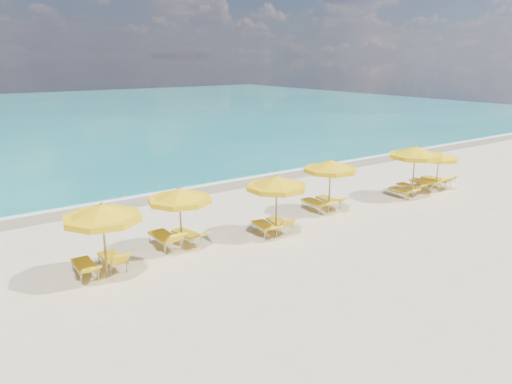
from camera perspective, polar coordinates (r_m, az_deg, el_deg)
ground_plane at (r=20.58m, az=2.44°, el=-4.12°), size 120.00×120.00×0.00m
ocean at (r=64.74m, az=-25.00°, el=7.80°), size 120.00×80.00×0.30m
wet_sand_band at (r=26.53m, az=-7.45°, el=0.22°), size 120.00×2.60×0.01m
foam_line at (r=27.21m, az=-8.25°, el=0.58°), size 120.00×1.20×0.03m
whitecap_near at (r=33.50m, az=-24.55°, el=2.12°), size 14.00×0.36×0.05m
whitecap_far at (r=44.58m, az=-8.59°, el=6.29°), size 18.00×0.30×0.05m
umbrella_1 at (r=16.12m, az=-17.18°, el=-2.35°), size 2.84×2.84×2.50m
umbrella_2 at (r=17.98m, az=-8.73°, el=-0.45°), size 2.56×2.56×2.36m
umbrella_3 at (r=19.30m, az=2.35°, el=1.00°), size 3.16×3.16×2.43m
umbrella_4 at (r=22.51m, az=8.50°, el=2.91°), size 2.89×2.89×2.43m
umbrella_5 at (r=25.83m, az=17.74°, el=4.31°), size 3.27×3.27×2.63m
umbrella_6 at (r=27.76m, az=20.17°, el=3.85°), size 2.09×2.09×2.09m
lounger_1_left at (r=17.06m, az=-18.93°, el=-8.41°), size 0.69×1.84×0.73m
lounger_1_right at (r=17.35m, az=-16.04°, el=-7.74°), size 0.62×1.71×0.85m
lounger_2_left at (r=18.73m, az=-10.35°, el=-5.55°), size 0.70×2.02×0.91m
lounger_2_right at (r=19.14m, az=-7.84°, el=-5.13°), size 0.84×1.78×0.62m
lounger_3_left at (r=19.79m, az=1.01°, el=-4.27°), size 0.88×1.83×0.67m
lounger_3_right at (r=20.23m, az=2.65°, el=-3.84°), size 0.88×1.73×0.79m
lounger_4_left at (r=22.90m, az=6.85°, el=-1.59°), size 0.73×1.96×0.73m
lounger_4_right at (r=23.62m, az=8.32°, el=-1.18°), size 0.66×1.75×0.68m
lounger_5_left at (r=26.01m, az=16.35°, el=-0.12°), size 0.78×1.73×0.66m
lounger_5_right at (r=27.01m, az=17.11°, el=0.38°), size 0.74×1.75×0.66m
lounger_6_left at (r=27.84m, az=18.75°, el=0.76°), size 0.68×1.96×0.86m
lounger_6_right at (r=28.66m, az=19.99°, el=1.06°), size 0.94×2.08×0.89m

